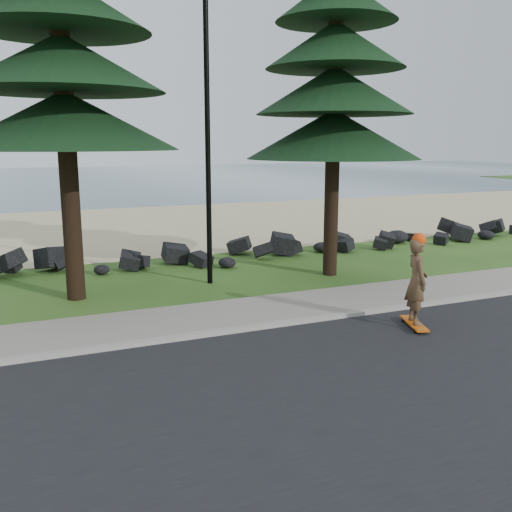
# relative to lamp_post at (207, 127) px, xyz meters

# --- Properties ---
(ground) EXTENTS (160.00, 160.00, 0.00)m
(ground) POSITION_rel_lamp_post_xyz_m (0.00, -3.20, -4.13)
(ground) COLOR #295019
(ground) RESTS_ON ground
(road) EXTENTS (160.00, 7.00, 0.02)m
(road) POSITION_rel_lamp_post_xyz_m (0.00, -7.70, -4.12)
(road) COLOR black
(road) RESTS_ON ground
(kerb) EXTENTS (160.00, 0.20, 0.10)m
(kerb) POSITION_rel_lamp_post_xyz_m (0.00, -4.10, -4.08)
(kerb) COLOR #9F9A8F
(kerb) RESTS_ON ground
(sidewalk) EXTENTS (160.00, 2.00, 0.08)m
(sidewalk) POSITION_rel_lamp_post_xyz_m (0.00, -3.00, -4.09)
(sidewalk) COLOR gray
(sidewalk) RESTS_ON ground
(beach_sand) EXTENTS (160.00, 15.00, 0.01)m
(beach_sand) POSITION_rel_lamp_post_xyz_m (0.00, 11.30, -4.13)
(beach_sand) COLOR #CCB188
(beach_sand) RESTS_ON ground
(ocean) EXTENTS (160.00, 58.00, 0.01)m
(ocean) POSITION_rel_lamp_post_xyz_m (0.00, 47.80, -4.13)
(ocean) COLOR #304F5D
(ocean) RESTS_ON ground
(seawall_boulders) EXTENTS (60.00, 2.40, 1.10)m
(seawall_boulders) POSITION_rel_lamp_post_xyz_m (0.00, 2.40, -4.13)
(seawall_boulders) COLOR black
(seawall_boulders) RESTS_ON ground
(lamp_post) EXTENTS (0.25, 0.14, 8.14)m
(lamp_post) POSITION_rel_lamp_post_xyz_m (0.00, 0.00, 0.00)
(lamp_post) COLOR black
(lamp_post) RESTS_ON ground
(skateboarder) EXTENTS (0.60, 1.08, 1.96)m
(skateboarder) POSITION_rel_lamp_post_xyz_m (2.64, -5.28, -3.15)
(skateboarder) COLOR #C6510B
(skateboarder) RESTS_ON ground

